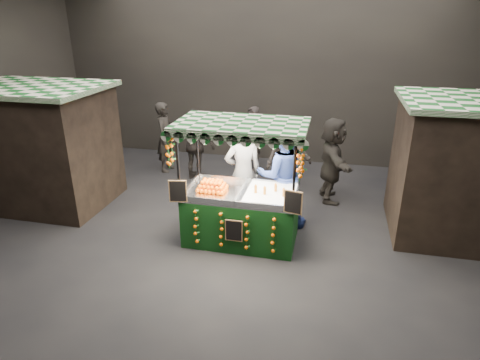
# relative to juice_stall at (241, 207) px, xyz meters

# --- Properties ---
(ground) EXTENTS (12.00, 12.00, 0.00)m
(ground) POSITION_rel_juice_stall_xyz_m (-0.25, -0.26, -0.70)
(ground) COLOR black
(ground) RESTS_ON ground
(market_hall) EXTENTS (12.10, 10.10, 5.05)m
(market_hall) POSITION_rel_juice_stall_xyz_m (-0.25, -0.26, 2.68)
(market_hall) COLOR black
(market_hall) RESTS_ON ground
(neighbour_stall_left) EXTENTS (3.00, 2.20, 2.60)m
(neighbour_stall_left) POSITION_rel_juice_stall_xyz_m (-4.65, 0.74, 0.60)
(neighbour_stall_left) COLOR black
(neighbour_stall_left) RESTS_ON ground
(neighbour_stall_right) EXTENTS (3.00, 2.20, 2.60)m
(neighbour_stall_right) POSITION_rel_juice_stall_xyz_m (4.15, 1.24, 0.60)
(neighbour_stall_right) COLOR black
(neighbour_stall_right) RESTS_ON ground
(juice_stall) EXTENTS (2.34, 1.38, 2.27)m
(juice_stall) POSITION_rel_juice_stall_xyz_m (0.00, 0.00, 0.00)
(juice_stall) COLOR black
(juice_stall) RESTS_ON ground
(vendor_grey) EXTENTS (0.88, 0.75, 2.04)m
(vendor_grey) POSITION_rel_juice_stall_xyz_m (-0.16, 0.86, 0.31)
(vendor_grey) COLOR slate
(vendor_grey) RESTS_ON ground
(vendor_blue) EXTENTS (1.17, 1.01, 2.10)m
(vendor_blue) POSITION_rel_juice_stall_xyz_m (0.63, 0.83, 0.34)
(vendor_blue) COLOR navy
(vendor_blue) RESTS_ON ground
(shopper_0) EXTENTS (0.76, 0.64, 1.76)m
(shopper_0) POSITION_rel_juice_stall_xyz_m (-4.54, 1.54, 0.18)
(shopper_0) COLOR black
(shopper_0) RESTS_ON ground
(shopper_1) EXTENTS (1.01, 0.97, 1.63)m
(shopper_1) POSITION_rel_juice_stall_xyz_m (3.59, 1.60, 0.11)
(shopper_1) COLOR #2C2723
(shopper_1) RESTS_ON ground
(shopper_2) EXTENTS (1.13, 0.66, 1.81)m
(shopper_2) POSITION_rel_juice_stall_xyz_m (-1.81, 2.78, 0.20)
(shopper_2) COLOR black
(shopper_2) RESTS_ON ground
(shopper_3) EXTENTS (1.34, 1.17, 1.80)m
(shopper_3) POSITION_rel_juice_stall_xyz_m (0.54, 2.69, 0.19)
(shopper_3) COLOR black
(shopper_3) RESTS_ON ground
(shopper_4) EXTENTS (1.11, 0.92, 1.94)m
(shopper_4) POSITION_rel_juice_stall_xyz_m (-4.75, 2.71, 0.26)
(shopper_4) COLOR #2C2624
(shopper_4) RESTS_ON ground
(shopper_5) EXTENTS (0.86, 1.84, 1.91)m
(shopper_5) POSITION_rel_juice_stall_xyz_m (1.55, 2.24, 0.25)
(shopper_5) COLOR #2D2924
(shopper_5) RESTS_ON ground
(shopper_6) EXTENTS (0.70, 0.75, 1.73)m
(shopper_6) POSITION_rel_juice_stall_xyz_m (-0.56, 3.75, 0.16)
(shopper_6) COLOR #2B2523
(shopper_6) RESTS_ON ground
(shopper_7) EXTENTS (0.45, 0.68, 1.85)m
(shopper_7) POSITION_rel_juice_stall_xyz_m (-2.78, 3.18, 0.22)
(shopper_7) COLOR black
(shopper_7) RESTS_ON ground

